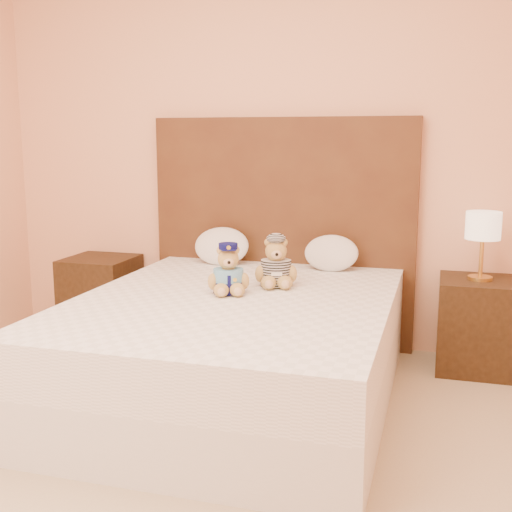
% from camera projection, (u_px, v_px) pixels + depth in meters
% --- Properties ---
extents(room_walls, '(4.04, 4.52, 2.72)m').
position_uv_depth(room_walls, '(171.00, 19.00, 2.41)').
color(room_walls, '#F6AF86').
rests_on(room_walls, ground).
extents(bed, '(1.60, 2.00, 0.55)m').
position_uv_depth(bed, '(235.00, 347.00, 3.39)').
color(bed, white).
rests_on(bed, ground).
extents(headboard, '(1.75, 0.08, 1.50)m').
position_uv_depth(headboard, '(282.00, 232.00, 4.26)').
color(headboard, '#533218').
rests_on(headboard, ground).
extents(nightstand_left, '(0.45, 0.45, 0.55)m').
position_uv_depth(nightstand_left, '(101.00, 296.00, 4.49)').
color(nightstand_left, '#382412').
rests_on(nightstand_left, ground).
extents(nightstand_right, '(0.45, 0.45, 0.55)m').
position_uv_depth(nightstand_right, '(477.00, 325.00, 3.80)').
color(nightstand_right, '#382412').
rests_on(nightstand_right, ground).
extents(lamp, '(0.20, 0.20, 0.40)m').
position_uv_depth(lamp, '(483.00, 229.00, 3.70)').
color(lamp, gold).
rests_on(lamp, nightstand_right).
extents(teddy_police, '(0.30, 0.29, 0.27)m').
position_uv_depth(teddy_police, '(228.00, 269.00, 3.40)').
color(teddy_police, '#A88341').
rests_on(teddy_police, bed).
extents(teddy_prisoner, '(0.31, 0.30, 0.28)m').
position_uv_depth(teddy_prisoner, '(276.00, 262.00, 3.56)').
color(teddy_prisoner, '#A88341').
rests_on(teddy_prisoner, bed).
extents(pillow_left, '(0.37, 0.24, 0.26)m').
position_uv_depth(pillow_left, '(221.00, 244.00, 4.20)').
color(pillow_left, white).
rests_on(pillow_left, bed).
extents(pillow_right, '(0.34, 0.22, 0.24)m').
position_uv_depth(pillow_right, '(331.00, 251.00, 4.00)').
color(pillow_right, white).
rests_on(pillow_right, bed).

